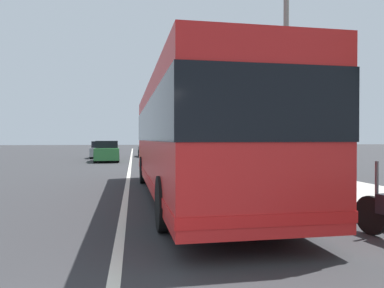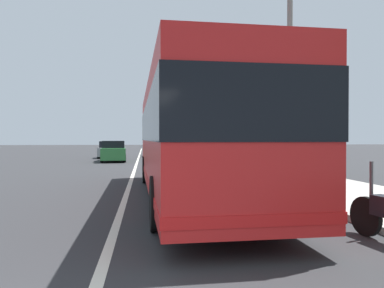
# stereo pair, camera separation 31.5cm
# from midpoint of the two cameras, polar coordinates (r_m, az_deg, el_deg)

# --- Properties ---
(sidewalk_curb) EXTENTS (110.00, 3.60, 0.14)m
(sidewalk_curb) POSITION_cam_midpoint_polar(r_m,az_deg,el_deg) (13.09, 20.20, -6.28)
(sidewalk_curb) COLOR #B2ADA3
(sidewalk_curb) RESTS_ON ground
(lane_divider_line) EXTENTS (110.00, 0.16, 0.01)m
(lane_divider_line) POSITION_cam_midpoint_polar(r_m,az_deg,el_deg) (11.63, -9.30, -7.44)
(lane_divider_line) COLOR silver
(lane_divider_line) RESTS_ON ground
(coach_bus) EXTENTS (11.60, 2.81, 3.13)m
(coach_bus) POSITION_cam_midpoint_polar(r_m,az_deg,el_deg) (10.40, 0.66, 1.43)
(coach_bus) COLOR red
(coach_bus) RESTS_ON ground
(motorcycle_far_end) EXTENTS (2.19, 0.64, 1.23)m
(motorcycle_far_end) POSITION_cam_midpoint_polar(r_m,az_deg,el_deg) (9.03, 17.44, -6.91)
(motorcycle_far_end) COLOR black
(motorcycle_far_end) RESTS_ON ground
(car_far_distant) EXTENTS (4.58, 2.12, 1.44)m
(car_far_distant) POSITION_cam_midpoint_polar(r_m,az_deg,el_deg) (35.31, -5.25, -0.85)
(car_far_distant) COLOR black
(car_far_distant) RESTS_ON ground
(car_oncoming) EXTENTS (4.62, 2.02, 1.55)m
(car_oncoming) POSITION_cam_midpoint_polar(r_m,az_deg,el_deg) (28.04, -11.81, -1.15)
(car_oncoming) COLOR #2D7238
(car_oncoming) RESTS_ON ground
(car_behind_bus) EXTENTS (3.99, 2.02, 1.49)m
(car_behind_bus) POSITION_cam_midpoint_polar(r_m,az_deg,el_deg) (33.43, -12.40, -0.93)
(car_behind_bus) COLOR gray
(car_behind_bus) RESTS_ON ground
(car_ahead_same_lane) EXTENTS (4.50, 1.86, 1.40)m
(car_ahead_same_lane) POSITION_cam_midpoint_polar(r_m,az_deg,el_deg) (54.43, -5.27, -0.30)
(car_ahead_same_lane) COLOR gray
(car_ahead_same_lane) RESTS_ON ground
(roadside_tree_mid_block) EXTENTS (3.79, 3.79, 6.10)m
(roadside_tree_mid_block) POSITION_cam_midpoint_polar(r_m,az_deg,el_deg) (17.81, 11.29, 8.90)
(roadside_tree_mid_block) COLOR brown
(roadside_tree_mid_block) RESTS_ON ground
(roadside_tree_far_block) EXTENTS (2.53, 2.53, 5.62)m
(roadside_tree_far_block) POSITION_cam_midpoint_polar(r_m,az_deg,el_deg) (26.01, 5.38, 6.61)
(roadside_tree_far_block) COLOR brown
(roadside_tree_far_block) RESTS_ON ground
(utility_pole) EXTENTS (0.22, 0.22, 7.38)m
(utility_pole) POSITION_cam_midpoint_polar(r_m,az_deg,el_deg) (15.61, 15.54, 8.18)
(utility_pole) COLOR slate
(utility_pole) RESTS_ON ground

